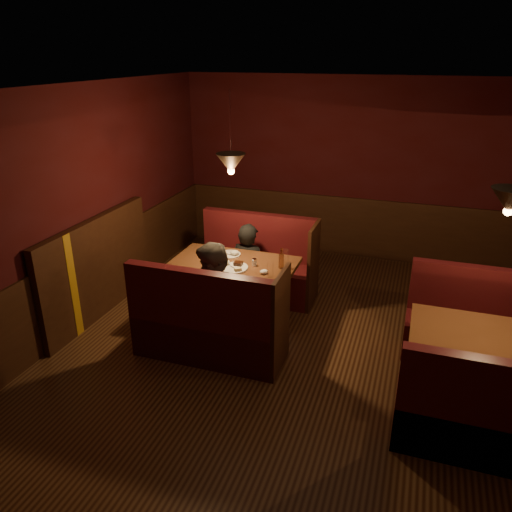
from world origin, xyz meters
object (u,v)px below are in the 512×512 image
(main_bench_far, at_px, (258,270))
(second_bench_near, at_px, (486,424))
(second_bench_far, at_px, (474,331))
(main_table, at_px, (234,277))
(main_bench_near, at_px, (208,330))
(diner_b, at_px, (215,284))
(second_table, at_px, (480,351))
(diner_a, at_px, (248,251))

(main_bench_far, xyz_separation_m, second_bench_near, (2.80, -2.33, -0.03))
(second_bench_far, bearing_deg, second_bench_near, -90.00)
(main_table, height_order, second_bench_near, main_table)
(main_bench_near, bearing_deg, second_bench_near, -12.09)
(second_bench_far, height_order, second_bench_near, same)
(main_table, height_order, main_bench_far, main_bench_far)
(main_bench_near, relative_size, diner_b, 1.04)
(main_bench_far, xyz_separation_m, second_bench_far, (2.80, -0.75, -0.03))
(main_table, bearing_deg, main_bench_far, 88.92)
(main_bench_near, xyz_separation_m, second_table, (2.77, 0.19, 0.19))
(second_bench_far, bearing_deg, main_bench_near, -160.57)
(main_bench_near, distance_m, second_table, 2.79)
(main_bench_far, xyz_separation_m, main_bench_near, (0.00, -1.73, 0.00))
(main_table, bearing_deg, diner_b, -89.79)
(second_bench_far, bearing_deg, diner_b, -165.61)
(main_bench_near, bearing_deg, diner_b, 93.05)
(main_bench_far, distance_m, diner_b, 1.53)
(main_bench_far, bearing_deg, diner_a, -100.00)
(main_table, xyz_separation_m, second_bench_far, (2.82, 0.12, -0.30))
(main_bench_near, bearing_deg, main_table, 91.08)
(diner_a, bearing_deg, second_bench_far, 179.37)
(main_table, bearing_deg, main_bench_near, -88.92)
(second_table, height_order, diner_b, diner_b)
(second_bench_far, xyz_separation_m, diner_a, (-2.85, 0.48, 0.41))
(second_bench_far, bearing_deg, main_bench_far, 165.10)
(diner_b, bearing_deg, main_table, 103.74)
(second_bench_near, bearing_deg, main_table, 152.49)
(diner_b, bearing_deg, second_bench_near, -3.56)
(second_table, relative_size, diner_a, 0.90)
(main_bench_far, xyz_separation_m, diner_a, (-0.05, -0.27, 0.38))
(second_table, height_order, second_bench_far, second_bench_far)
(main_bench_near, height_order, diner_b, diner_b)
(diner_a, height_order, diner_b, diner_b)
(second_table, height_order, diner_a, diner_a)
(main_table, distance_m, second_table, 2.87)
(diner_b, bearing_deg, second_bench_far, 27.92)
(main_bench_near, xyz_separation_m, second_bench_near, (2.80, -0.60, -0.03))
(main_bench_far, height_order, main_bench_near, same)
(diner_b, bearing_deg, main_bench_far, 102.98)
(diner_b, bearing_deg, main_bench_near, -73.41)
(main_table, distance_m, second_bench_far, 2.84)
(main_table, distance_m, second_bench_near, 3.19)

